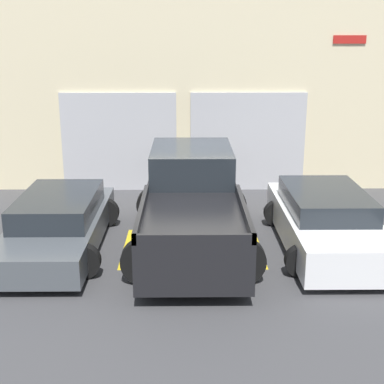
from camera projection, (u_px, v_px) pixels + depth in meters
The scene contains 7 objects.
ground_plane at pixel (192, 224), 12.85m from camera, with size 28.00×28.00×0.00m, color #3D3D3F.
shophouse_building at pixel (190, 92), 15.21m from camera, with size 15.79×0.68×5.66m.
pickup_truck at pixel (192, 204), 11.46m from camera, with size 2.65×5.35×1.88m.
sedan_white at pixel (325, 221), 11.28m from camera, with size 2.19×4.47×1.25m.
sedan_side at pixel (59, 223), 11.24m from camera, with size 2.18×4.54×1.17m.
parking_stripe_left at pixel (126, 248), 11.38m from camera, with size 0.12×2.20×0.01m, color gold.
parking_stripe_centre at pixel (258, 248), 11.41m from camera, with size 0.12×2.20×0.01m, color gold.
Camera 1 is at (-0.12, -12.10, 4.39)m, focal length 50.00 mm.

